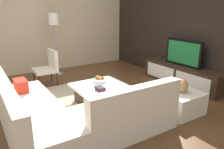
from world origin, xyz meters
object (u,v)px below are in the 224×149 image
Objects in this scene: floor_lamp at (54,24)px; fruit_bowl at (99,80)px; media_console at (181,75)px; decorative_ball at (181,85)px; coffee_table at (100,94)px; ottoman at (180,102)px; book_stack at (100,88)px; accent_chair_near at (48,66)px; television at (183,53)px; sectional_couch at (66,114)px.

fruit_bowl is (2.31, 0.12, -1.02)m from floor_lamp.
media_console is 1.65m from decorative_ball.
coffee_table is 1.42× the size of ottoman.
coffee_table is 4.89× the size of book_stack.
floor_lamp is (-0.77, 0.48, 0.97)m from accent_chair_near.
floor_lamp is at bearing -163.59° from ottoman.
fruit_bowl is at bearing 3.00° from floor_lamp.
television is 4.14× the size of decorative_ball.
floor_lamp is at bearing 146.05° from accent_chair_near.
coffee_table is at bearing 152.31° from book_stack.
accent_chair_near is at bearing -151.60° from decorative_ball.
decorative_ball is at bearing -50.00° from media_console.
sectional_couch is at bearing -13.30° from accent_chair_near.
ottoman is 3.45× the size of book_stack.
media_console is 2.42m from book_stack.
television is 2.38m from coffee_table.
coffee_table is (-0.63, 0.96, -0.08)m from sectional_couch.
accent_chair_near is 3.11× the size of fruit_bowl.
fruit_bowl is at bearing 19.04° from accent_chair_near.
ottoman is at bearing 35.57° from fruit_bowl.
decorative_ball is at bearing 35.57° from fruit_bowl.
accent_chair_near is 1.33m from floor_lamp.
book_stack is (0.23, -0.12, 0.21)m from coffee_table.
fruit_bowl is (-0.81, 1.06, 0.15)m from sectional_couch.
accent_chair_near is 1.99m from book_stack.
book_stack is at bearing -27.84° from fruit_bowl.
media_console is 7.92× the size of fruit_bowl.
media_console is 3.35m from accent_chair_near.
decorative_ball is (1.15, 1.05, 0.32)m from coffee_table.
television is at bearing 54.67° from accent_chair_near.
fruit_bowl is (-0.29, -2.20, -0.39)m from television.
coffee_table is 1.59m from decorative_ball.
fruit_bowl reaches higher than coffee_table.
decorative_ball is 1.24× the size of book_stack.
accent_chair_near is (-1.82, -2.80, 0.24)m from media_console.
fruit_bowl is (1.54, 0.60, -0.06)m from accent_chair_near.
decorative_ball is (1.33, 0.95, 0.09)m from fruit_bowl.
fruit_bowl is 1.12× the size of decorative_ball.
media_console reaches higher than ottoman.
television reaches higher than coffee_table.
television is 3.71× the size of fruit_bowl.
accent_chair_near reaches higher than decorative_ball.
decorative_ball is (0.52, 2.01, 0.24)m from sectional_couch.
sectional_couch is 2.45× the size of coffee_table.
sectional_couch is (0.53, -3.26, 0.03)m from media_console.
fruit_bowl is 0.47m from book_stack.
fruit_bowl is 1.64m from decorative_ball.
television is 1.05× the size of coffee_table.
decorative_ball is (1.05, -1.25, 0.28)m from media_console.
sectional_couch is 11.97× the size of book_stack.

